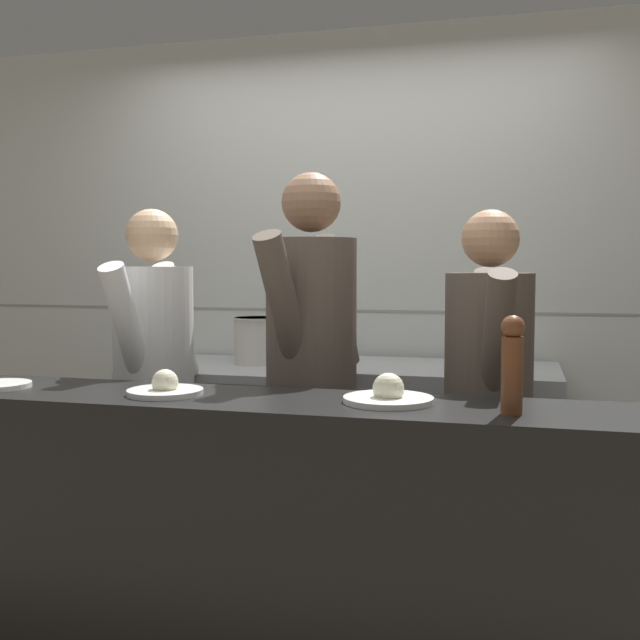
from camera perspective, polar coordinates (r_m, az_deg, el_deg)
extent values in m
cube|color=silver|center=(3.95, 2.69, 2.92)|extent=(8.00, 0.06, 2.60)
cube|color=gray|center=(3.93, 2.58, 0.72)|extent=(8.00, 0.00, 0.01)
cube|color=#38383D|center=(3.84, -6.25, -10.33)|extent=(0.96, 0.70, 0.85)
cube|color=#B7BABF|center=(3.75, -6.30, -3.69)|extent=(0.98, 0.71, 0.04)
cube|color=#B7BABF|center=(3.52, -8.26, -10.58)|extent=(0.87, 0.03, 0.10)
cube|color=#B7BABF|center=(3.60, 9.67, -10.82)|extent=(1.00, 0.65, 0.92)
cube|color=black|center=(3.44, 9.09, -18.72)|extent=(0.98, 0.04, 0.10)
cube|color=black|center=(2.53, -5.16, -16.73)|extent=(2.87, 0.45, 0.96)
cylinder|color=beige|center=(3.75, -4.84, -1.57)|extent=(0.22, 0.22, 0.23)
cylinder|color=beige|center=(3.74, -4.85, 0.11)|extent=(0.24, 0.24, 0.01)
cone|color=#B7BABF|center=(3.46, 12.31, -2.78)|extent=(0.29, 0.29, 0.11)
cylinder|color=white|center=(2.50, -11.72, -5.39)|extent=(0.25, 0.25, 0.02)
sphere|color=beige|center=(2.49, -11.73, -4.68)|extent=(0.09, 0.09, 0.09)
cylinder|color=white|center=(2.32, 5.22, -6.06)|extent=(0.28, 0.28, 0.02)
sphere|color=beige|center=(2.31, 5.23, -5.23)|extent=(0.10, 0.10, 0.10)
cylinder|color=brown|center=(2.18, 14.42, -4.13)|extent=(0.06, 0.06, 0.22)
sphere|color=brown|center=(2.16, 14.49, -0.52)|extent=(0.07, 0.07, 0.07)
cube|color=black|center=(3.30, -12.37, -13.70)|extent=(0.29, 0.19, 0.76)
cylinder|color=white|center=(3.16, -12.56, -1.68)|extent=(0.34, 0.34, 0.62)
sphere|color=#D8AD84|center=(3.15, -12.69, 6.33)|extent=(0.21, 0.21, 0.21)
cylinder|color=white|center=(3.32, -10.93, -0.11)|extent=(0.11, 0.32, 0.52)
cylinder|color=white|center=(2.99, -14.42, -0.63)|extent=(0.11, 0.32, 0.52)
cube|color=black|center=(3.07, -0.65, -14.37)|extent=(0.34, 0.26, 0.82)
cylinder|color=brown|center=(2.92, -0.67, -0.38)|extent=(0.42, 0.42, 0.67)
sphere|color=#8C664C|center=(2.92, -0.67, 8.95)|extent=(0.23, 0.23, 0.23)
cylinder|color=brown|center=(3.10, 1.16, 1.35)|extent=(0.18, 0.35, 0.56)
cylinder|color=brown|center=(2.73, -2.74, 0.97)|extent=(0.18, 0.35, 0.56)
cube|color=black|center=(2.99, 12.51, -15.75)|extent=(0.30, 0.22, 0.74)
cylinder|color=brown|center=(2.83, 12.72, -2.71)|extent=(0.37, 0.37, 0.61)
sphere|color=tan|center=(2.81, 12.86, 6.09)|extent=(0.21, 0.21, 0.21)
cylinder|color=brown|center=(3.01, 12.26, -0.92)|extent=(0.15, 0.32, 0.51)
cylinder|color=brown|center=(2.64, 13.31, -1.64)|extent=(0.15, 0.32, 0.51)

